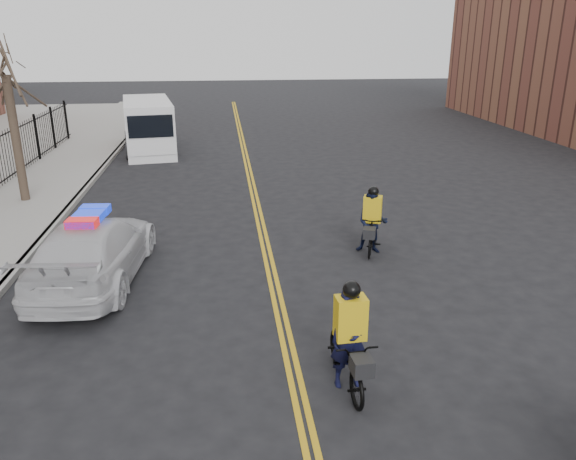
# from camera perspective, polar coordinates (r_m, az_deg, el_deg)

# --- Properties ---
(ground) EXTENTS (120.00, 120.00, 0.00)m
(ground) POSITION_cam_1_polar(r_m,az_deg,el_deg) (10.37, 0.03, -11.91)
(ground) COLOR black
(ground) RESTS_ON ground
(center_line_left) EXTENTS (0.10, 60.00, 0.01)m
(center_line_left) POSITION_cam_1_polar(r_m,az_deg,el_deg) (17.66, -3.29, 1.66)
(center_line_left) COLOR gold
(center_line_left) RESTS_ON ground
(center_line_right) EXTENTS (0.10, 60.00, 0.01)m
(center_line_right) POSITION_cam_1_polar(r_m,az_deg,el_deg) (17.67, -2.77, 1.68)
(center_line_right) COLOR gold
(center_line_right) RESTS_ON ground
(sidewalk) EXTENTS (3.00, 60.00, 0.15)m
(sidewalk) POSITION_cam_1_polar(r_m,az_deg,el_deg) (18.76, -26.55, 0.88)
(sidewalk) COLOR gray
(sidewalk) RESTS_ON ground
(curb) EXTENTS (0.20, 60.00, 0.15)m
(curb) POSITION_cam_1_polar(r_m,az_deg,el_deg) (18.30, -22.13, 1.08)
(curb) COLOR gray
(curb) RESTS_ON ground
(street_tree) EXTENTS (3.20, 3.20, 4.80)m
(street_tree) POSITION_cam_1_polar(r_m,az_deg,el_deg) (19.99, -26.49, 12.15)
(street_tree) COLOR #34281E
(street_tree) RESTS_ON sidewalk
(police_cruiser) EXTENTS (2.46, 5.22, 1.63)m
(police_cruiser) POSITION_cam_1_polar(r_m,az_deg,el_deg) (13.44, -19.19, -1.94)
(police_cruiser) COLOR silver
(police_cruiser) RESTS_ON ground
(cargo_van) EXTENTS (2.94, 5.98, 2.40)m
(cargo_van) POSITION_cam_1_polar(r_m,az_deg,el_deg) (27.60, -13.97, 10.11)
(cargo_van) COLOR white
(cargo_van) RESTS_ON ground
(cyclist_near) EXTENTS (0.76, 1.89, 1.82)m
(cyclist_near) POSITION_cam_1_polar(r_m,az_deg,el_deg) (9.15, 6.25, -12.04)
(cyclist_near) COLOR black
(cyclist_near) RESTS_ON ground
(cyclist_far) EXTENTS (1.05, 1.79, 1.75)m
(cyclist_far) POSITION_cam_1_polar(r_m,az_deg,el_deg) (14.54, 8.48, 0.36)
(cyclist_far) COLOR black
(cyclist_far) RESTS_ON ground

